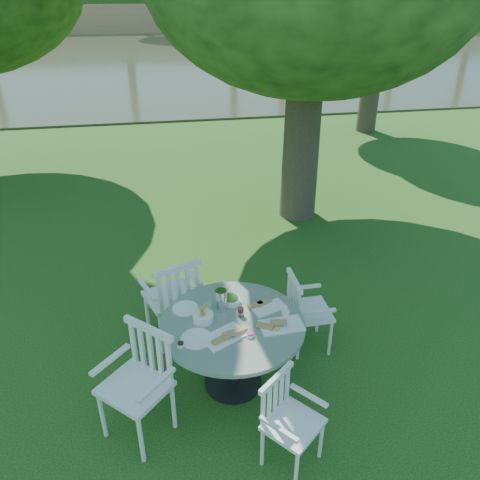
% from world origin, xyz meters
% --- Properties ---
extents(ground, '(140.00, 140.00, 0.00)m').
position_xyz_m(ground, '(0.00, 0.00, 0.00)').
color(ground, '#12390B').
rests_on(ground, ground).
extents(table, '(1.33, 1.33, 0.76)m').
position_xyz_m(table, '(-0.32, -1.15, 0.60)').
color(table, black).
rests_on(table, ground).
extents(chair_ne, '(0.42, 0.45, 0.87)m').
position_xyz_m(chair_ne, '(0.48, -0.74, 0.51)').
color(chair_ne, white).
rests_on(chair_ne, ground).
extents(chair_nw, '(0.65, 0.63, 1.02)m').
position_xyz_m(chair_nw, '(-0.81, -0.42, 0.60)').
color(chair_nw, white).
rests_on(chair_nw, ground).
extents(chair_sw, '(0.70, 0.70, 1.01)m').
position_xyz_m(chair_sw, '(-1.14, -1.49, 0.59)').
color(chair_sw, white).
rests_on(chair_sw, ground).
extents(chair_se, '(0.57, 0.56, 0.82)m').
position_xyz_m(chair_se, '(-0.05, -2.02, 0.48)').
color(chair_se, white).
rests_on(chair_se, ground).
extents(tableware, '(1.15, 0.78, 0.22)m').
position_xyz_m(tableware, '(-0.37, -1.08, 0.80)').
color(tableware, white).
rests_on(tableware, table).
extents(river, '(100.00, 28.00, 0.12)m').
position_xyz_m(river, '(0.00, 23.00, 0.00)').
color(river, '#2D331E').
rests_on(river, ground).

